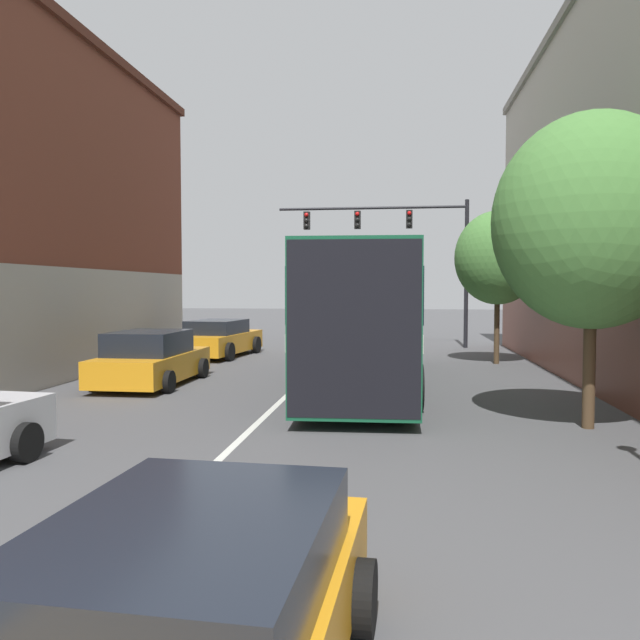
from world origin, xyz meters
name	(u,v)px	position (x,y,z in m)	size (l,w,h in m)	color
lane_center_line	(295,387)	(0.00, 15.91, 0.00)	(0.14, 43.82, 0.01)	silver
bus	(362,311)	(1.69, 16.92, 1.99)	(3.10, 12.39, 3.54)	#145133
hatchback_foreground	(178,638)	(1.46, 3.15, 0.60)	(2.19, 4.43, 1.25)	orange
parked_car_left_near	(219,339)	(-4.16, 23.01, 0.68)	(2.53, 4.87, 1.41)	orange
parked_car_left_far	(151,360)	(-3.97, 15.91, 0.68)	(2.18, 4.36, 1.46)	orange
traffic_signal_gantry	(402,238)	(2.82, 27.81, 4.85)	(8.43, 0.36, 6.50)	black
street_tree_near	(592,221)	(6.22, 11.86, 3.84)	(3.62, 3.26, 5.84)	#4C3823
street_tree_far	(498,258)	(6.07, 21.93, 3.67)	(2.94, 2.65, 5.29)	#4C3823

